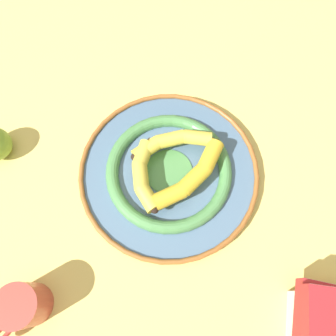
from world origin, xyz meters
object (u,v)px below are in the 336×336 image
banana_b (173,142)px  banana_c (144,174)px  coffee_mug (23,307)px  banana_a (190,178)px  decorative_bowl (168,171)px

banana_b → banana_c: 0.09m
coffee_mug → banana_c: bearing=174.4°
banana_a → banana_c: bearing=129.4°
banana_c → banana_b: bearing=133.4°
banana_c → decorative_bowl: bearing=103.8°
banana_c → coffee_mug: 0.32m
decorative_bowl → banana_b: 0.06m
banana_b → coffee_mug: 0.42m
decorative_bowl → coffee_mug: coffee_mug is taller
banana_b → decorative_bowl: bearing=64.5°
banana_b → banana_c: (-0.02, -0.09, 0.00)m
banana_c → coffee_mug: bearing=-47.0°
coffee_mug → decorative_bowl: bearing=170.4°
decorative_bowl → coffee_mug: (-0.11, -0.35, 0.03)m
banana_a → decorative_bowl: bearing=103.2°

